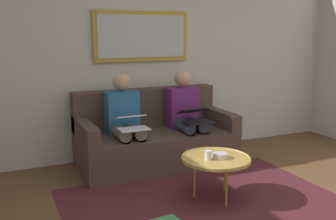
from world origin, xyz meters
TOP-DOWN VIEW (x-y plane):
  - wall_rear at (0.00, -2.60)m, footprint 6.00×0.12m
  - area_rug at (0.00, -0.85)m, footprint 2.60×1.80m
  - couch at (0.00, -2.12)m, footprint 1.86×0.90m
  - framed_mirror at (0.00, -2.51)m, footprint 1.25×0.05m
  - coffee_table at (-0.15, -0.90)m, footprint 0.67×0.67m
  - cup at (-0.05, -0.88)m, footprint 0.07×0.07m
  - bowl at (-0.18, -0.87)m, footprint 0.14×0.14m
  - person_left at (-0.40, -2.05)m, footprint 0.38×0.58m
  - laptop_black at (-0.40, -1.81)m, footprint 0.34×0.37m
  - person_right at (0.40, -2.05)m, footprint 0.38×0.58m
  - laptop_white at (0.40, -1.80)m, footprint 0.33×0.34m

SIDE VIEW (x-z plane):
  - area_rug at x=0.00m, z-range 0.00..0.01m
  - couch at x=0.00m, z-range -0.14..0.76m
  - coffee_table at x=-0.15m, z-range 0.19..0.62m
  - bowl at x=-0.18m, z-range 0.42..0.47m
  - cup at x=-0.05m, z-range 0.42..0.51m
  - person_left at x=-0.40m, z-range 0.04..1.18m
  - person_right at x=0.40m, z-range 0.04..1.18m
  - laptop_black at x=-0.40m, z-range 0.55..0.71m
  - laptop_white at x=0.40m, z-range 0.55..0.70m
  - wall_rear at x=0.00m, z-range 0.00..2.60m
  - framed_mirror at x=0.00m, z-range 1.24..1.86m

